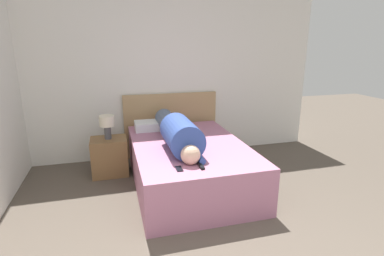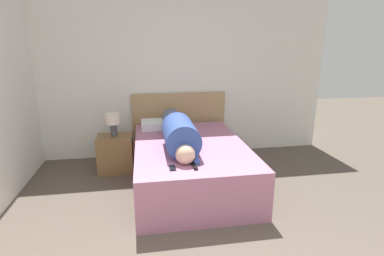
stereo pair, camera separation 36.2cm
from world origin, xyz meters
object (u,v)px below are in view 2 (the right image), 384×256
(pillow_near_headboard, at_px, (160,124))
(person_lying, at_px, (178,132))
(cell_phone, at_px, (172,168))
(tv_remote, at_px, (195,166))
(bed, at_px, (190,164))
(nightstand, at_px, (116,153))
(table_lamp, at_px, (113,121))

(pillow_near_headboard, bearing_deg, person_lying, -77.20)
(person_lying, height_order, cell_phone, person_lying)
(pillow_near_headboard, bearing_deg, cell_phone, -88.86)
(person_lying, bearing_deg, cell_phone, -101.34)
(tv_remote, distance_m, cell_phone, 0.23)
(tv_remote, bearing_deg, cell_phone, 177.51)
(bed, xyz_separation_m, cell_phone, (-0.30, -0.76, 0.29))
(pillow_near_headboard, bearing_deg, bed, -66.81)
(pillow_near_headboard, height_order, tv_remote, pillow_near_headboard)
(bed, bearing_deg, nightstand, 149.28)
(table_lamp, height_order, cell_phone, table_lamp)
(nightstand, height_order, person_lying, person_lying)
(person_lying, height_order, pillow_near_headboard, person_lying)
(person_lying, distance_m, tv_remote, 0.78)
(table_lamp, xyz_separation_m, tv_remote, (0.93, -1.36, -0.18))
(nightstand, distance_m, cell_phone, 1.55)
(bed, distance_m, tv_remote, 0.83)
(nightstand, relative_size, cell_phone, 4.06)
(bed, height_order, pillow_near_headboard, pillow_near_headboard)
(nightstand, bearing_deg, pillow_near_headboard, 15.77)
(nightstand, height_order, table_lamp, table_lamp)
(nightstand, xyz_separation_m, pillow_near_headboard, (0.66, 0.19, 0.36))
(tv_remote, bearing_deg, bed, 84.65)
(nightstand, xyz_separation_m, table_lamp, (0.00, 0.00, 0.49))
(cell_phone, bearing_deg, bed, 68.22)
(bed, height_order, tv_remote, tv_remote)
(cell_phone, bearing_deg, pillow_near_headboard, 91.14)
(tv_remote, height_order, cell_phone, tv_remote)
(bed, relative_size, table_lamp, 6.30)
(bed, relative_size, cell_phone, 15.97)
(person_lying, xyz_separation_m, pillow_near_headboard, (-0.18, 0.80, -0.11))
(pillow_near_headboard, xyz_separation_m, tv_remote, (0.26, -1.55, -0.05))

